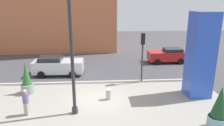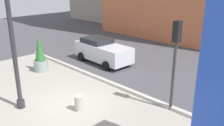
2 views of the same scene
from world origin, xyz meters
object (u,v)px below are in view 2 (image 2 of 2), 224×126
(lamp_post, at_px, (12,35))
(concrete_bollard, at_px, (78,103))
(car_passing_lane, at_px, (102,51))
(traffic_light_corner, at_px, (175,52))
(potted_plant_near_right, at_px, (40,57))

(lamp_post, bearing_deg, concrete_bollard, 39.45)
(lamp_post, bearing_deg, car_passing_lane, 107.09)
(lamp_post, bearing_deg, traffic_light_corner, 43.76)
(potted_plant_near_right, height_order, concrete_bollard, potted_plant_near_right)
(lamp_post, xyz_separation_m, car_passing_lane, (-2.25, 7.33, -2.62))
(lamp_post, distance_m, car_passing_lane, 8.10)
(lamp_post, relative_size, traffic_light_corner, 1.72)
(lamp_post, relative_size, potted_plant_near_right, 2.99)
(potted_plant_near_right, distance_m, concrete_bollard, 6.13)
(traffic_light_corner, distance_m, car_passing_lane, 7.98)
(car_passing_lane, bearing_deg, potted_plant_near_right, -110.31)
(potted_plant_near_right, xyz_separation_m, traffic_light_corner, (8.87, 1.66, 1.82))
(potted_plant_near_right, distance_m, car_passing_lane, 4.39)
(concrete_bollard, height_order, car_passing_lane, car_passing_lane)
(traffic_light_corner, relative_size, car_passing_lane, 0.92)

